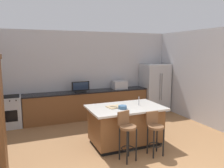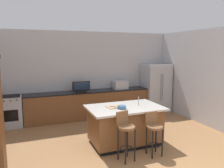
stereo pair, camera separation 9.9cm
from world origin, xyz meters
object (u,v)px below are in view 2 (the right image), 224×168
Objects in this scene: refrigerator at (156,88)px; bar_stool_right at (154,130)px; kitchen_island at (125,125)px; range_oven at (9,111)px; tv_monitor at (81,87)px; fruit_bowl at (122,107)px; tv_remote at (113,107)px; cutting_board at (114,107)px; bar_stool_left at (126,131)px; microwave at (120,85)px.

refrigerator is 1.87× the size of bar_stool_right.
kitchen_island is 3.57m from range_oven.
tv_monitor is at bearing 102.55° from kitchen_island.
refrigerator is at bearing 56.54° from bar_stool_right.
fruit_bowl reaches higher than tv_remote.
kitchen_island is 0.54m from tv_remote.
tv_monitor reaches higher than cutting_board.
bar_stool_left is 0.73m from fruit_bowl.
bar_stool_right is 1.08m from cutting_board.
bar_stool_left reaches higher than range_oven.
bar_stool_left is 2.84× the size of cutting_board.
tv_remote reaches higher than bar_stool_right.
tv_remote is at bearing 174.07° from kitchen_island.
kitchen_island is 4.95× the size of cutting_board.
range_oven is 4.69× the size of fruit_bowl.
range_oven is 1.63× the size of tv_monitor.
kitchen_island is 3.09× the size of tv_monitor.
microwave reaches higher than bar_stool_left.
microwave is 2.82× the size of tv_remote.
microwave is 0.83× the size of tv_monitor.
fruit_bowl is at bearing 127.00° from bar_stool_right.
refrigerator reaches higher than microwave.
bar_stool_left reaches higher than tv_remote.
fruit_bowl is at bearing -44.21° from range_oven.
range_oven is at bearing 90.97° from tv_remote.
range_oven is at bearing -179.98° from microwave.
microwave is 0.47× the size of bar_stool_left.
kitchen_island is at bearing -77.45° from tv_monitor.
refrigerator is at bearing 44.58° from kitchen_island.
range_oven is 3.38m from cutting_board.
refrigerator is 3.43m from tv_remote.
tv_remote is at bearing 130.86° from fruit_bowl.
microwave is at bearing 2.10° from tv_monitor.
refrigerator reaches higher than bar_stool_left.
tv_monitor is at bearing 179.58° from refrigerator.
tv_monitor reaches higher than tv_remote.
range_oven is 5.52× the size of tv_remote.
refrigerator is 10.33× the size of tv_remote.
microwave is 1.34× the size of cutting_board.
tv_monitor reaches higher than kitchen_island.
range_oven is 4.34m from bar_stool_right.
tv_remote is at bearing -139.17° from refrigerator.
kitchen_island is at bearing 52.66° from bar_stool_left.
cutting_board is at bearing -43.19° from range_oven.
tv_monitor is 2.87× the size of fruit_bowl.
microwave reaches higher than kitchen_island.
refrigerator is at bearing -0.42° from tv_monitor.
cutting_board is (-1.16, -2.29, -0.12)m from microwave.
tv_monitor is at bearing 96.49° from cutting_board.
microwave is at bearing 63.23° from cutting_board.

